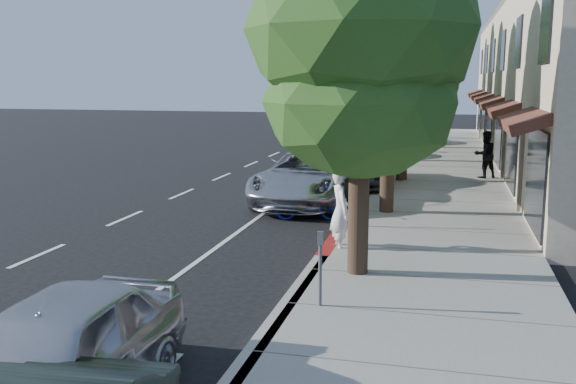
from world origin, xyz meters
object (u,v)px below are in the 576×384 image
(pedestrian, at_px, (485,154))
(cyclist, at_px, (341,211))
(street_tree_4, at_px, (420,57))
(near_car_a, at_px, (54,358))
(bicycle, at_px, (309,202))
(street_tree_3, at_px, (414,60))
(street_tree_0, at_px, (362,36))
(street_tree_5, at_px, (424,62))
(street_tree_2, at_px, (405,63))
(dark_sedan, at_px, (357,164))
(street_tree_1, at_px, (390,56))
(silver_suv, at_px, (310,177))
(dark_suv_far, at_px, (395,131))
(white_pickup, at_px, (357,144))

(pedestrian, bearing_deg, cyclist, 44.23)
(street_tree_4, bearing_deg, near_car_a, -95.03)
(bicycle, bearing_deg, street_tree_3, -19.22)
(street_tree_0, relative_size, street_tree_4, 0.91)
(street_tree_4, bearing_deg, street_tree_5, 90.00)
(street_tree_4, height_order, cyclist, street_tree_4)
(pedestrian, bearing_deg, street_tree_2, -5.66)
(street_tree_0, distance_m, cyclist, 4.19)
(street_tree_5, xyz_separation_m, dark_sedan, (-1.55, -19.00, -4.07))
(street_tree_1, bearing_deg, street_tree_5, 90.00)
(silver_suv, height_order, near_car_a, silver_suv)
(street_tree_3, distance_m, dark_suv_far, 9.08)
(street_tree_1, height_order, bicycle, street_tree_1)
(cyclist, height_order, bicycle, cyclist)
(street_tree_1, xyz_separation_m, white_pickup, (-2.62, 12.88, -3.71))
(white_pickup, bearing_deg, silver_suv, -88.24)
(street_tree_1, bearing_deg, pedestrian, 67.35)
(street_tree_0, height_order, cyclist, street_tree_0)
(silver_suv, height_order, dark_sedan, silver_suv)
(dark_sedan, bearing_deg, street_tree_2, 27.18)
(street_tree_4, relative_size, dark_suv_far, 1.58)
(street_tree_1, bearing_deg, near_car_a, -102.41)
(street_tree_3, relative_size, white_pickup, 1.44)
(dark_suv_far, relative_size, near_car_a, 1.20)
(street_tree_1, distance_m, dark_suv_far, 20.49)
(street_tree_3, xyz_separation_m, cyclist, (-0.65, -16.10, -3.76))
(bicycle, relative_size, silver_suv, 0.32)
(street_tree_1, bearing_deg, bicycle, -153.96)
(dark_suv_far, bearing_deg, street_tree_1, -87.57)
(street_tree_3, height_order, near_car_a, street_tree_3)
(street_tree_1, distance_m, cyclist, 5.45)
(dark_sedan, bearing_deg, street_tree_1, -78.51)
(street_tree_5, bearing_deg, cyclist, -91.33)
(street_tree_5, relative_size, pedestrian, 4.34)
(dark_sedan, distance_m, dark_suv_far, 15.12)
(white_pickup, bearing_deg, street_tree_3, -17.19)
(street_tree_2, relative_size, pedestrian, 4.01)
(pedestrian, bearing_deg, dark_sedan, -1.80)
(white_pickup, height_order, dark_suv_far, dark_suv_far)
(pedestrian, bearing_deg, white_pickup, -72.89)
(street_tree_2, xyz_separation_m, pedestrian, (3.02, 1.23, -3.37))
(street_tree_2, bearing_deg, bicycle, -106.30)
(white_pickup, xyz_separation_m, pedestrian, (5.64, -5.65, 0.27))
(street_tree_2, height_order, white_pickup, street_tree_2)
(street_tree_0, xyz_separation_m, street_tree_1, (-0.00, 6.00, -0.14))
(street_tree_1, distance_m, pedestrian, 8.56)
(dark_sedan, xyz_separation_m, near_car_a, (-1.09, -17.00, -0.09))
(silver_suv, xyz_separation_m, pedestrian, (5.56, 5.73, 0.21))
(dark_sedan, bearing_deg, street_tree_5, 79.65)
(bicycle, height_order, near_car_a, near_car_a)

